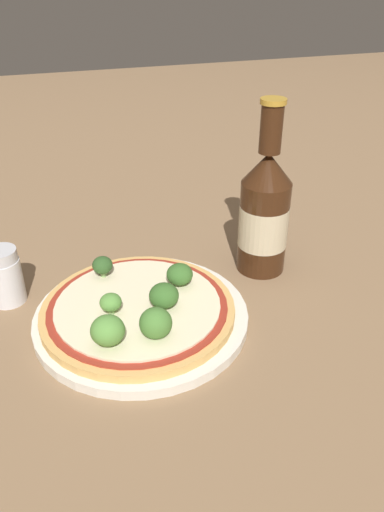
# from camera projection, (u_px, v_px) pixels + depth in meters

# --- Properties ---
(ground_plane) EXTENTS (3.00, 3.00, 0.00)m
(ground_plane) POSITION_uv_depth(u_px,v_px,m) (148.00, 313.00, 0.60)
(ground_plane) COLOR #846647
(plate) EXTENTS (0.25, 0.25, 0.01)m
(plate) POSITION_uv_depth(u_px,v_px,m) (142.00, 316.00, 0.58)
(plate) COLOR silver
(plate) RESTS_ON ground_plane
(pizza) EXTENTS (0.22, 0.22, 0.01)m
(pizza) POSITION_uv_depth(u_px,v_px,m) (138.00, 309.00, 0.57)
(pizza) COLOR tan
(pizza) RESTS_ON plate
(broccoli_floret_0) EXTENTS (0.04, 0.04, 0.03)m
(broccoli_floret_0) POSITION_uv_depth(u_px,v_px,m) (108.00, 330.00, 0.50)
(broccoli_floret_0) COLOR #7A9E5B
(broccoli_floret_0) RESTS_ON pizza
(broccoli_floret_1) EXTENTS (0.03, 0.03, 0.03)m
(broccoli_floret_1) POSITION_uv_depth(u_px,v_px,m) (180.00, 274.00, 0.59)
(broccoli_floret_1) COLOR #7A9E5B
(broccoli_floret_1) RESTS_ON pizza
(broccoli_floret_2) EXTENTS (0.03, 0.03, 0.03)m
(broccoli_floret_2) POSITION_uv_depth(u_px,v_px,m) (164.00, 296.00, 0.56)
(broccoli_floret_2) COLOR #7A9E5B
(broccoli_floret_2) RESTS_ON pizza
(broccoli_floret_3) EXTENTS (0.03, 0.03, 0.03)m
(broccoli_floret_3) POSITION_uv_depth(u_px,v_px,m) (156.00, 323.00, 0.51)
(broccoli_floret_3) COLOR #7A9E5B
(broccoli_floret_3) RESTS_ON pizza
(broccoli_floret_4) EXTENTS (0.02, 0.02, 0.03)m
(broccoli_floret_4) POSITION_uv_depth(u_px,v_px,m) (102.00, 265.00, 0.61)
(broccoli_floret_4) COLOR #7A9E5B
(broccoli_floret_4) RESTS_ON pizza
(broccoli_floret_5) EXTENTS (0.02, 0.02, 0.03)m
(broccoli_floret_5) POSITION_uv_depth(u_px,v_px,m) (111.00, 303.00, 0.55)
(broccoli_floret_5) COLOR #7A9E5B
(broccoli_floret_5) RESTS_ON pizza
(beer_bottle) EXTENTS (0.06, 0.06, 0.23)m
(beer_bottle) POSITION_uv_depth(u_px,v_px,m) (264.00, 213.00, 0.64)
(beer_bottle) COLOR #381E0F
(beer_bottle) RESTS_ON ground_plane
(pepper_shaker) EXTENTS (0.04, 0.04, 0.07)m
(pepper_shaker) POSITION_uv_depth(u_px,v_px,m) (5.00, 276.00, 0.60)
(pepper_shaker) COLOR silver
(pepper_shaker) RESTS_ON ground_plane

